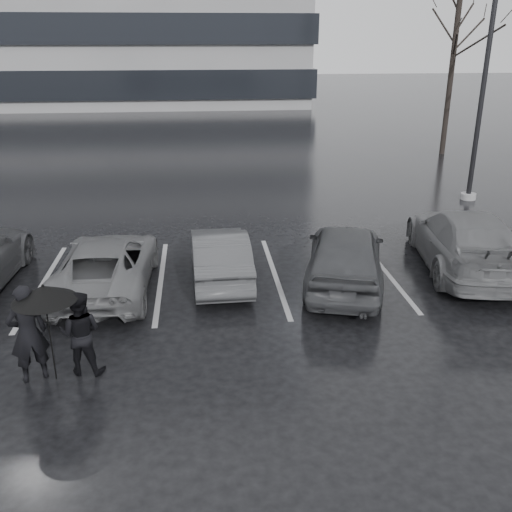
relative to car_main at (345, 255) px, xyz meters
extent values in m
plane|color=black|center=(-2.16, -1.78, -0.74)|extent=(160.00, 160.00, 0.00)
imported|color=black|center=(0.00, 0.00, 0.00)|extent=(2.84, 4.66, 1.48)
imported|color=#29292B|center=(-2.91, 0.61, -0.12)|extent=(1.42, 3.79, 1.24)
imported|color=#47474A|center=(-5.54, 0.29, -0.12)|extent=(2.18, 4.52, 1.24)
imported|color=#47474A|center=(3.23, 0.68, 0.01)|extent=(2.91, 5.44, 1.50)
imported|color=black|center=(-6.30, -3.40, 0.14)|extent=(0.76, 0.66, 1.76)
imported|color=black|center=(-5.48, -3.25, 0.02)|extent=(0.81, 0.67, 1.53)
cylinder|color=black|center=(-5.93, -3.44, 0.02)|extent=(0.02, 0.02, 1.53)
cone|color=black|center=(-5.93, -3.44, 0.88)|extent=(1.05, 1.05, 0.27)
sphere|color=black|center=(-5.93, -3.44, 1.02)|extent=(0.05, 0.05, 0.05)
cylinder|color=gray|center=(6.34, 6.93, -0.63)|extent=(0.54, 0.54, 0.22)
cylinder|color=black|center=(6.34, 6.93, 4.10)|extent=(0.17, 0.17, 9.68)
cube|color=#9D9C9F|center=(-7.16, 0.72, -0.74)|extent=(0.12, 5.00, 0.00)
cube|color=#9D9C9F|center=(-4.36, 0.72, -0.74)|extent=(0.12, 5.00, 0.00)
cube|color=#9D9C9F|center=(-1.56, 0.72, -0.74)|extent=(0.12, 5.00, 0.00)
cube|color=#9D9C9F|center=(1.24, 0.72, -0.74)|extent=(0.12, 5.00, 0.00)
cube|color=#9D9C9F|center=(4.04, 0.72, -0.74)|extent=(0.12, 5.00, 0.00)
cylinder|color=black|center=(8.84, 15.22, 3.51)|extent=(0.26, 0.26, 8.50)
camera|label=1|loc=(-3.36, -12.17, 4.80)|focal=40.00mm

